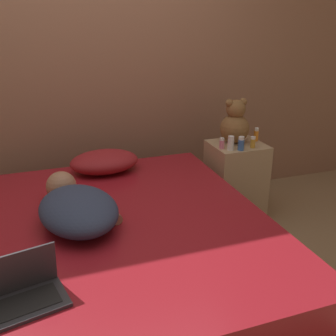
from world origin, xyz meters
name	(u,v)px	position (x,y,z in m)	size (l,w,h in m)	color
ground_plane	(120,294)	(0.00, 0.00, 0.00)	(12.00, 12.00, 0.00)	#937551
wall_back	(76,53)	(0.00, 1.24, 1.30)	(8.00, 0.06, 2.60)	#996B51
bed	(118,260)	(0.00, 0.00, 0.25)	(1.71, 1.93, 0.50)	#2D2319
nightstand	(235,181)	(1.12, 0.67, 0.31)	(0.41, 0.37, 0.63)	tan
pillow	(104,162)	(0.08, 0.76, 0.58)	(0.49, 0.35, 0.16)	maroon
person_lying	(77,207)	(-0.20, 0.07, 0.59)	(0.49, 0.76, 0.19)	#2D3851
laptop	(20,293)	(-0.50, -0.52, 0.55)	(0.37, 0.27, 0.21)	#333338
teddy_bear	(235,124)	(1.11, 0.71, 0.78)	(0.23, 0.23, 0.35)	brown
bottle_blue	(241,144)	(1.07, 0.53, 0.68)	(0.05, 0.05, 0.10)	#3866B2
bottle_amber	(253,142)	(1.18, 0.55, 0.67)	(0.04, 0.04, 0.09)	gold
bottle_orange	(256,135)	(1.30, 0.69, 0.68)	(0.04, 0.04, 0.11)	orange
bottle_pink	(222,143)	(0.95, 0.61, 0.67)	(0.04, 0.04, 0.08)	pink
bottle_white	(231,143)	(1.00, 0.56, 0.68)	(0.05, 0.05, 0.11)	white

